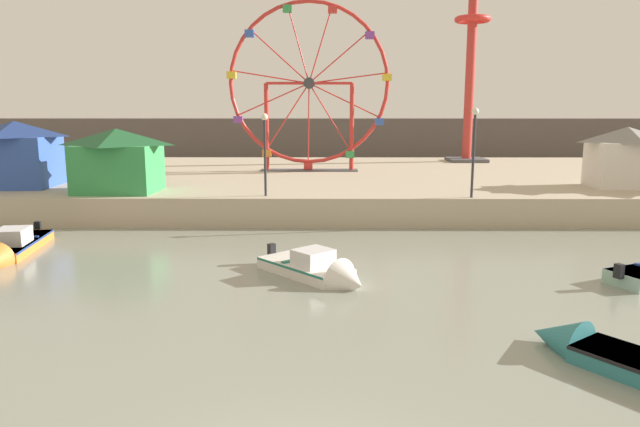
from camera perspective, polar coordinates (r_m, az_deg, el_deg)
The scene contains 12 objects.
quay_promenade at distance 37.40m, azimuth -0.12°, elevation 3.05°, with size 110.00×22.22×1.36m, color #B7A88E.
distant_town_skyline at distance 56.75m, azimuth 0.04°, elevation 7.09°, with size 140.00×3.00×4.40m, color #564C47.
motorboat_white_red_stripe at distance 18.66m, azimuth 0.16°, elevation -5.71°, with size 3.92×4.10×1.40m.
motorboat_orange_hull at distance 24.34m, azimuth -28.22°, elevation -3.13°, with size 2.02×5.59×1.41m.
motorboat_teal_painted at distance 14.01m, azimuth 28.29°, elevation -12.81°, with size 4.29×5.16×1.18m.
ferris_wheel_red_frame at distance 37.88m, azimuth -1.08°, elevation 12.33°, with size 10.44×1.20×10.71m.
drop_tower_red_tower at distance 46.13m, azimuth 14.54°, elevation 13.93°, with size 2.80×2.80×14.65m.
carnival_booth_white_ticket at distance 33.86m, azimuth 27.77°, elevation 5.01°, with size 3.72×2.83×3.11m.
carnival_booth_blue_tent at distance 34.04m, azimuth -27.58°, elevation 5.30°, with size 4.18×3.92×3.40m.
carnival_booth_green_kiosk at distance 30.00m, azimuth -19.24°, elevation 5.06°, with size 4.14×3.44×3.08m.
promenade_lamp_near at distance 27.09m, azimuth -5.43°, elevation 6.98°, with size 0.32×0.32×3.81m.
promenade_lamp_far at distance 27.34m, azimuth 14.87°, elevation 7.01°, with size 0.32×0.32×4.06m.
Camera 1 is at (0.31, -6.83, 5.43)m, focal length 32.64 mm.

